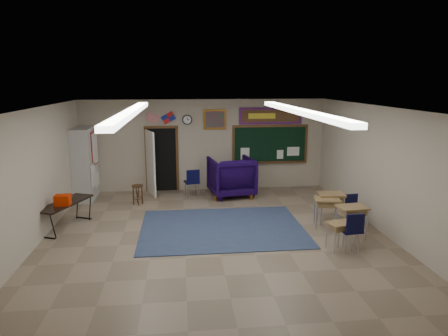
{
  "coord_description": "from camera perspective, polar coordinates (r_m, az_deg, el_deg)",
  "views": [
    {
      "loc": [
        -0.77,
        -8.51,
        3.59
      ],
      "look_at": [
        0.32,
        1.5,
        1.38
      ],
      "focal_mm": 32.0,
      "sensor_mm": 36.0,
      "label": 1
    }
  ],
  "objects": [
    {
      "name": "student_desk_back_right",
      "position": [
        9.72,
        17.76,
        -7.17
      ],
      "size": [
        0.7,
        0.56,
        0.78
      ],
      "rotation": [
        0.0,
        0.0,
        0.12
      ],
      "color": "olive",
      "rests_on": "floor"
    },
    {
      "name": "back_wall",
      "position": [
        13.2,
        -2.82,
        3.27
      ],
      "size": [
        8.0,
        0.04,
        3.0
      ],
      "primitive_type": "cube",
      "color": "#B3A691",
      "rests_on": "floor"
    },
    {
      "name": "wooden_stool",
      "position": [
        12.05,
        -12.22,
        -3.72
      ],
      "size": [
        0.33,
        0.33,
        0.59
      ],
      "color": "#462F15",
      "rests_on": "floor"
    },
    {
      "name": "framed_art_print",
      "position": [
        13.08,
        -1.3,
        6.95
      ],
      "size": [
        0.75,
        0.05,
        0.65
      ],
      "color": "#915E1C",
      "rests_on": "back_wall"
    },
    {
      "name": "ceiling",
      "position": [
        8.57,
        -1.06,
        8.44
      ],
      "size": [
        8.0,
        9.0,
        0.04
      ],
      "primitive_type": "cube",
      "color": "white",
      "rests_on": "back_wall"
    },
    {
      "name": "student_chair_reading",
      "position": [
        12.57,
        -4.62,
        -2.1
      ],
      "size": [
        0.53,
        0.53,
        0.9
      ],
      "primitive_type": null,
      "rotation": [
        0.0,
        0.0,
        3.35
      ],
      "color": "black",
      "rests_on": "floor"
    },
    {
      "name": "wall_clock",
      "position": [
        13.04,
        -5.28,
        6.88
      ],
      "size": [
        0.32,
        0.05,
        0.32
      ],
      "color": "black",
      "rests_on": "back_wall"
    },
    {
      "name": "chalkboard",
      "position": [
        13.48,
        6.59,
        3.24
      ],
      "size": [
        2.55,
        0.14,
        1.3
      ],
      "color": "brown",
      "rests_on": "back_wall"
    },
    {
      "name": "folding_table",
      "position": [
        10.66,
        -21.67,
        -6.14
      ],
      "size": [
        1.11,
        1.68,
        0.91
      ],
      "rotation": [
        0.0,
        0.0,
        -0.4
      ],
      "color": "black",
      "rests_on": "floor"
    },
    {
      "name": "storage_cabinet",
      "position": [
        12.95,
        -19.24,
        0.59
      ],
      "size": [
        0.59,
        1.25,
        2.2
      ],
      "color": "#B7B6B2",
      "rests_on": "floor"
    },
    {
      "name": "bulletin_board",
      "position": [
        13.36,
        6.69,
        7.42
      ],
      "size": [
        2.1,
        0.05,
        0.55
      ],
      "color": "#AA0E11",
      "rests_on": "back_wall"
    },
    {
      "name": "student_desk_front_right",
      "position": [
        10.6,
        14.95,
        -5.33
      ],
      "size": [
        0.7,
        0.56,
        0.79
      ],
      "rotation": [
        0.0,
        0.0,
        -0.1
      ],
      "color": "olive",
      "rests_on": "floor"
    },
    {
      "name": "doorway",
      "position": [
        13.13,
        -9.31,
        1.11
      ],
      "size": [
        1.1,
        0.89,
        2.16
      ],
      "color": "black",
      "rests_on": "back_wall"
    },
    {
      "name": "wingback_armchair",
      "position": [
        12.64,
        1.06,
        -1.23
      ],
      "size": [
        1.51,
        1.54,
        1.23
      ],
      "primitive_type": "imported",
      "rotation": [
        0.0,
        0.0,
        3.3
      ],
      "color": "black",
      "rests_on": "floor"
    },
    {
      "name": "front_wall",
      "position": [
        4.59,
        4.3,
        -14.74
      ],
      "size": [
        8.0,
        0.04,
        3.0
      ],
      "primitive_type": "cube",
      "color": "#B3A691",
      "rests_on": "floor"
    },
    {
      "name": "right_wall",
      "position": [
        9.98,
        22.5,
        -0.66
      ],
      "size": [
        0.04,
        9.0,
        3.0
      ],
      "primitive_type": "cube",
      "color": "#B3A691",
      "rests_on": "floor"
    },
    {
      "name": "student_chair_desk_a",
      "position": [
        9.05,
        17.55,
        -8.58
      ],
      "size": [
        0.48,
        0.48,
        0.88
      ],
      "primitive_type": null,
      "rotation": [
        0.0,
        0.0,
        3.24
      ],
      "color": "black",
      "rests_on": "floor"
    },
    {
      "name": "student_desk_back_left",
      "position": [
        9.03,
        16.19,
        -9.14
      ],
      "size": [
        0.6,
        0.5,
        0.63
      ],
      "rotation": [
        0.0,
        0.0,
        0.22
      ],
      "color": "olive",
      "rests_on": "floor"
    },
    {
      "name": "student_desk_front_left",
      "position": [
        10.27,
        14.42,
        -6.03
      ],
      "size": [
        0.7,
        0.58,
        0.74
      ],
      "rotation": [
        0.0,
        0.0,
        -0.2
      ],
      "color": "olive",
      "rests_on": "floor"
    },
    {
      "name": "floor",
      "position": [
        9.27,
        -0.99,
        -10.4
      ],
      "size": [
        9.0,
        9.0,
        0.0
      ],
      "primitive_type": "plane",
      "color": "#85725B",
      "rests_on": "ground"
    },
    {
      "name": "area_rug",
      "position": [
        10.02,
        -0.26,
        -8.53
      ],
      "size": [
        4.0,
        3.0,
        0.02
      ],
      "primitive_type": "cube",
      "color": "#313F5D",
      "rests_on": "floor"
    },
    {
      "name": "fluorescent_strips",
      "position": [
        8.57,
        -1.06,
        8.04
      ],
      "size": [
        3.86,
        6.0,
        0.1
      ],
      "primitive_type": null,
      "color": "white",
      "rests_on": "ceiling"
    },
    {
      "name": "student_chair_desk_b",
      "position": [
        10.69,
        18.11,
        -5.72
      ],
      "size": [
        0.42,
        0.42,
        0.76
      ],
      "primitive_type": null,
      "rotation": [
        0.0,
        0.0,
        0.13
      ],
      "color": "black",
      "rests_on": "floor"
    },
    {
      "name": "wall_flags",
      "position": [
        13.01,
        -9.06,
        7.35
      ],
      "size": [
        1.16,
        0.06,
        0.7
      ],
      "primitive_type": null,
      "color": "red",
      "rests_on": "back_wall"
    },
    {
      "name": "left_wall",
      "position": [
        9.34,
        -26.29,
        -1.85
      ],
      "size": [
        0.04,
        9.0,
        3.0
      ],
      "primitive_type": "cube",
      "color": "#B3A691",
      "rests_on": "floor"
    }
  ]
}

